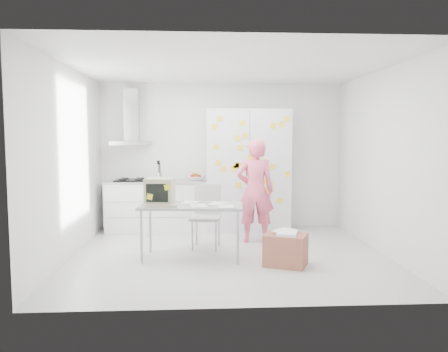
{
  "coord_description": "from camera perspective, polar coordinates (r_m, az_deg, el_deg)",
  "views": [
    {
      "loc": [
        -0.43,
        -6.22,
        1.71
      ],
      "look_at": [
        -0.04,
        0.62,
        1.1
      ],
      "focal_mm": 35.0,
      "sensor_mm": 36.0,
      "label": 1
    }
  ],
  "objects": [
    {
      "name": "cardboard_box",
      "position": [
        5.95,
        8.07,
        -9.43
      ],
      "size": [
        0.66,
        0.6,
        0.46
      ],
      "rotation": [
        0.0,
        0.0,
        -0.43
      ],
      "color": "#A25D46",
      "rests_on": "ground"
    },
    {
      "name": "floor",
      "position": [
        6.47,
        0.66,
        -10.3
      ],
      "size": [
        4.5,
        4.0,
        0.02
      ],
      "primitive_type": "cube",
      "color": "silver",
      "rests_on": "ground"
    },
    {
      "name": "counter_run",
      "position": [
        8.05,
        -8.73,
        -3.78
      ],
      "size": [
        1.84,
        0.63,
        1.28
      ],
      "color": "white",
      "rests_on": "ground"
    },
    {
      "name": "walls",
      "position": [
        6.96,
        0.26,
        2.16
      ],
      "size": [
        4.52,
        4.01,
        2.7
      ],
      "color": "white",
      "rests_on": "ground"
    },
    {
      "name": "tall_cabinet",
      "position": [
        7.97,
        3.07,
        0.73
      ],
      "size": [
        1.5,
        0.68,
        2.2
      ],
      "color": "silver",
      "rests_on": "ground"
    },
    {
      "name": "ceiling",
      "position": [
        6.31,
        0.68,
        14.14
      ],
      "size": [
        4.5,
        4.0,
        0.02
      ],
      "primitive_type": "cube",
      "color": "white",
      "rests_on": "walls"
    },
    {
      "name": "range_hood",
      "position": [
        8.15,
        -11.97,
        6.76
      ],
      "size": [
        0.7,
        0.48,
        1.01
      ],
      "color": "silver",
      "rests_on": "walls"
    },
    {
      "name": "chair",
      "position": [
        6.78,
        -2.28,
        -4.71
      ],
      "size": [
        0.51,
        0.51,
        0.98
      ],
      "rotation": [
        0.0,
        0.0,
        -0.18
      ],
      "color": "#A9AAA8",
      "rests_on": "ground"
    },
    {
      "name": "desk",
      "position": [
        6.19,
        -6.89,
        -2.84
      ],
      "size": [
        1.48,
        0.84,
        1.13
      ],
      "rotation": [
        0.0,
        0.0,
        -0.09
      ],
      "color": "gray",
      "rests_on": "ground"
    },
    {
      "name": "person",
      "position": [
        7.08,
        4.1,
        -1.94
      ],
      "size": [
        0.63,
        0.43,
        1.68
      ],
      "primitive_type": "imported",
      "rotation": [
        0.0,
        0.0,
        3.1
      ],
      "color": "#F76081",
      "rests_on": "ground"
    }
  ]
}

